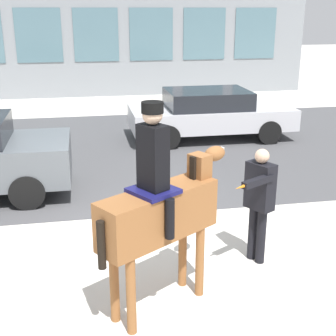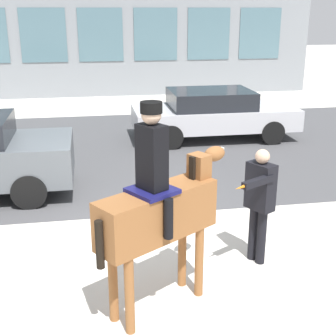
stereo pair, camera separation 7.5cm
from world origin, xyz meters
TOP-DOWN VIEW (x-y plane):
  - ground_plane at (0.00, 0.00)m, footprint 80.00×80.00m
  - road_surface at (0.00, 4.75)m, footprint 18.07×8.50m
  - mounted_horse_lead at (0.11, -2.21)m, footprint 1.76×1.28m
  - pedestrian_bystander at (1.65, -1.38)m, footprint 0.74×0.75m
  - street_car_far_lane at (2.82, 5.46)m, footprint 4.53×2.02m

SIDE VIEW (x-z plane):
  - ground_plane at x=0.00m, z-range 0.00..0.00m
  - road_surface at x=0.00m, z-range 0.00..0.01m
  - street_car_far_lane at x=2.82m, z-range 0.04..1.42m
  - pedestrian_bystander at x=1.65m, z-range 0.15..1.85m
  - mounted_horse_lead at x=0.11m, z-range 0.04..2.61m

